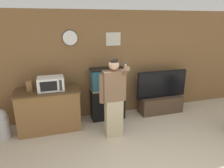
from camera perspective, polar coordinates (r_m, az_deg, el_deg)
wall_back_paneled at (r=5.03m, az=-0.17°, el=5.57°), size 10.00×0.08×2.60m
counter_island at (r=4.67m, az=-17.47°, el=-7.01°), size 1.34×0.63×0.94m
microwave at (r=4.42m, az=-17.08°, el=0.12°), size 0.54×0.36×0.29m
knife_block at (r=4.52m, az=-22.58°, el=-0.41°), size 0.11×0.12×0.33m
aquarium_on_stand at (r=4.91m, az=-1.31°, el=-2.78°), size 0.82×0.37×1.28m
tv_on_stand at (r=5.47m, az=13.78°, el=-4.52°), size 1.38×0.40×1.14m
person_standing at (r=4.05m, az=0.42°, el=-3.82°), size 0.53×0.40×1.68m
trash_bin at (r=4.79m, az=-29.17°, el=-9.87°), size 0.32×0.32×0.65m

